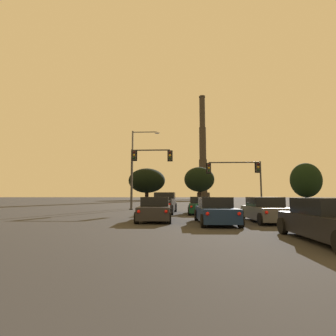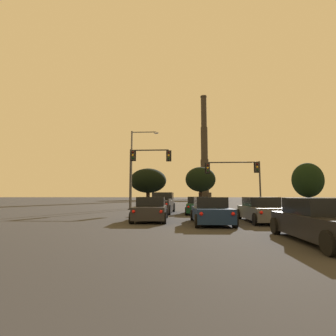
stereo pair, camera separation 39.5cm
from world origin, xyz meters
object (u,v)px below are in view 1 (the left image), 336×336
(sedan_center_lane_front, at_px, (200,206))
(smokestack, at_px, (203,158))
(sedan_right_lane_second, at_px, (266,210))
(traffic_light_overhead_left, at_px, (145,164))
(sedan_right_lane_third, at_px, (332,221))
(traffic_light_overhead_right, at_px, (242,172))
(street_lamp, at_px, (136,161))
(sedan_left_lane_second, at_px, (155,209))
(sedan_center_lane_second, at_px, (215,211))
(pickup_truck_left_lane_front, at_px, (163,204))

(sedan_center_lane_front, xyz_separation_m, smokestack, (9.44, 109.02, 20.05))
(sedan_right_lane_second, bearing_deg, traffic_light_overhead_left, 124.10)
(sedan_right_lane_third, xyz_separation_m, traffic_light_overhead_right, (1.95, 20.99, 3.49))
(street_lamp, xyz_separation_m, smokestack, (16.47, 99.84, 14.93))
(sedan_center_lane_front, xyz_separation_m, sedan_left_lane_second, (-3.17, -6.20, 0.00))
(sedan_right_lane_second, xyz_separation_m, traffic_light_overhead_left, (-8.93, 12.92, 4.38))
(sedan_center_lane_second, bearing_deg, smokestack, 83.97)
(street_lamp, bearing_deg, sedan_center_lane_second, -66.67)
(traffic_light_overhead_left, xyz_separation_m, street_lamp, (-1.44, 2.98, 0.74))
(traffic_light_overhead_right, bearing_deg, sedan_center_lane_front, -125.07)
(traffic_light_overhead_left, bearing_deg, sedan_center_lane_front, -47.93)
(sedan_right_lane_second, bearing_deg, sedan_center_lane_second, -160.94)
(pickup_truck_left_lane_front, height_order, sedan_right_lane_third, pickup_truck_left_lane_front)
(sedan_left_lane_second, height_order, pickup_truck_left_lane_front, pickup_truck_left_lane_front)
(sedan_left_lane_second, bearing_deg, smokestack, 81.61)
(traffic_light_overhead_right, distance_m, traffic_light_overhead_left, 10.99)
(pickup_truck_left_lane_front, relative_size, street_lamp, 0.59)
(sedan_left_lane_second, height_order, street_lamp, street_lamp)
(sedan_right_lane_second, bearing_deg, street_lamp, 122.55)
(street_lamp, bearing_deg, traffic_light_overhead_right, -7.72)
(sedan_left_lane_second, relative_size, smokestack, 0.09)
(sedan_right_lane_second, bearing_deg, smokestack, 86.43)
(sedan_center_lane_front, bearing_deg, smokestack, 87.18)
(sedan_left_lane_second, xyz_separation_m, pickup_truck_left_lane_front, (-0.01, 7.20, 0.14))
(pickup_truck_left_lane_front, height_order, traffic_light_overhead_right, traffic_light_overhead_right)
(sedan_left_lane_second, distance_m, smokestack, 117.63)
(sedan_center_lane_second, bearing_deg, sedan_right_lane_third, -63.40)
(sedan_center_lane_second, height_order, street_lamp, street_lamp)
(sedan_left_lane_second, relative_size, street_lamp, 0.50)
(sedan_right_lane_third, bearing_deg, street_lamp, 114.22)
(sedan_right_lane_third, relative_size, street_lamp, 0.50)
(pickup_truck_left_lane_front, height_order, street_lamp, street_lamp)
(traffic_light_overhead_left, distance_m, smokestack, 105.09)
(sedan_center_lane_front, height_order, traffic_light_overhead_left, traffic_light_overhead_left)
(sedan_right_lane_second, relative_size, traffic_light_overhead_left, 0.71)
(pickup_truck_left_lane_front, distance_m, traffic_light_overhead_right, 11.18)
(sedan_right_lane_second, distance_m, traffic_light_overhead_right, 14.78)
(sedan_right_lane_third, bearing_deg, smokestack, 86.79)
(traffic_light_overhead_left, bearing_deg, sedan_left_lane_second, -78.91)
(sedan_left_lane_second, relative_size, pickup_truck_left_lane_front, 0.85)
(sedan_right_lane_third, bearing_deg, pickup_truck_left_lane_front, 113.82)
(sedan_center_lane_second, height_order, traffic_light_overhead_right, traffic_light_overhead_right)
(sedan_right_lane_second, distance_m, traffic_light_overhead_left, 16.30)
(traffic_light_overhead_right, bearing_deg, smokestack, 87.65)
(sedan_left_lane_second, xyz_separation_m, street_lamp, (-3.87, 15.38, 5.12))
(sedan_left_lane_second, bearing_deg, sedan_center_lane_front, 60.80)
(sedan_right_lane_second, xyz_separation_m, pickup_truck_left_lane_front, (-6.50, 7.71, 0.14))
(sedan_center_lane_front, relative_size, smokestack, 0.09)
(pickup_truck_left_lane_front, xyz_separation_m, sedan_center_lane_second, (3.46, -8.80, -0.14))
(sedan_right_lane_third, bearing_deg, sedan_center_lane_second, 117.79)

